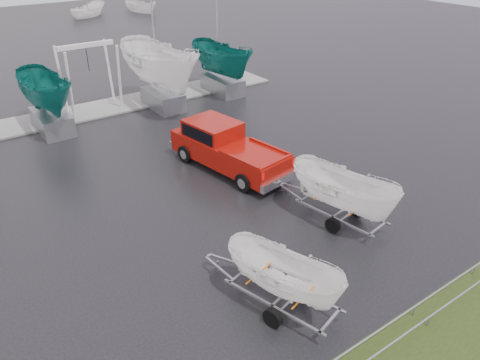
# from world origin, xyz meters

# --- Properties ---
(ground_plane) EXTENTS (120.00, 120.00, 0.00)m
(ground_plane) POSITION_xyz_m (0.00, 0.00, 0.00)
(ground_plane) COLOR black
(ground_plane) RESTS_ON ground
(dock) EXTENTS (30.00, 3.00, 0.12)m
(dock) POSITION_xyz_m (0.00, 13.00, 0.05)
(dock) COLOR gray
(dock) RESTS_ON ground
(pickup_truck) EXTENTS (3.08, 6.52, 2.08)m
(pickup_truck) POSITION_xyz_m (4.81, 2.09, 1.09)
(pickup_truck) COLOR maroon
(pickup_truck) RESTS_ON ground
(trailer_hitched) EXTENTS (2.02, 3.74, 5.15)m
(trailer_hitched) POSITION_xyz_m (5.86, -4.48, 2.79)
(trailer_hitched) COLOR gray
(trailer_hitched) RESTS_ON ground
(trailer_parked) EXTENTS (2.10, 3.78, 4.47)m
(trailer_parked) POSITION_xyz_m (1.04, -6.74, 2.43)
(trailer_parked) COLOR gray
(trailer_parked) RESTS_ON ground
(boat_hoist) EXTENTS (3.30, 2.18, 4.12)m
(boat_hoist) POSITION_xyz_m (2.47, 13.00, 2.67)
(boat_hoist) COLOR silver
(boat_hoist) RESTS_ON ground
(keelboat_1) EXTENTS (2.24, 3.20, 7.05)m
(keelboat_1) POSITION_xyz_m (-0.58, 11.20, 3.53)
(keelboat_1) COLOR gray
(keelboat_1) RESTS_ON ground
(keelboat_2) EXTENTS (2.99, 3.20, 11.18)m
(keelboat_2) POSITION_xyz_m (6.15, 11.00, 4.76)
(keelboat_2) COLOR gray
(keelboat_2) RESTS_ON ground
(keelboat_3) EXTENTS (2.30, 3.20, 10.47)m
(keelboat_3) POSITION_xyz_m (10.82, 11.30, 3.64)
(keelboat_3) COLOR gray
(keelboat_3) RESTS_ON ground
(mast_rack_2) EXTENTS (7.00, 0.56, 0.06)m
(mast_rack_2) POSITION_xyz_m (4.00, -9.50, 0.35)
(mast_rack_2) COLOR gray
(mast_rack_2) RESTS_ON ground
(moored_boat_2) EXTENTS (3.40, 3.39, 11.18)m
(moored_boat_2) POSITION_xyz_m (13.74, 45.87, 0.01)
(moored_boat_2) COLOR white
(moored_boat_2) RESTS_ON ground
(moored_boat_3) EXTENTS (2.61, 2.67, 11.09)m
(moored_boat_3) POSITION_xyz_m (20.57, 45.27, 0.01)
(moored_boat_3) COLOR white
(moored_boat_3) RESTS_ON ground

